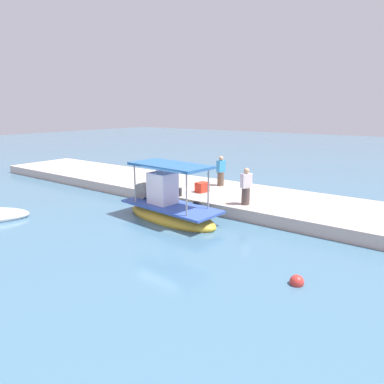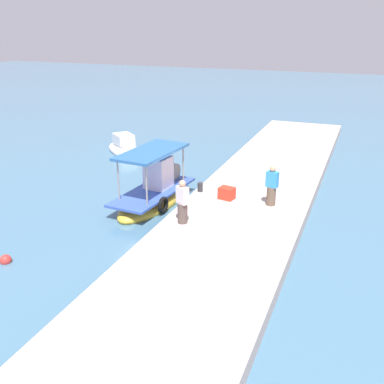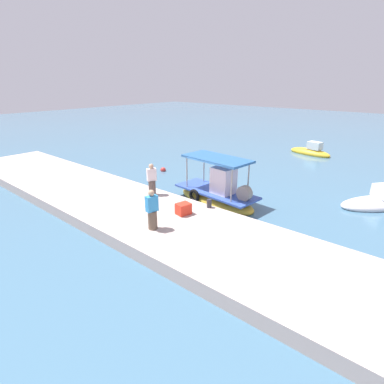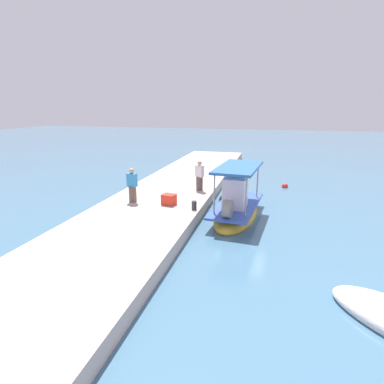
{
  "view_description": "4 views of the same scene",
  "coord_description": "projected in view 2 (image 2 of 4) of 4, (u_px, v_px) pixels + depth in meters",
  "views": [
    {
      "loc": [
        -9.15,
        11.12,
        4.88
      ],
      "look_at": [
        0.4,
        -2.11,
        0.88
      ],
      "focal_mm": 31.59,
      "sensor_mm": 36.0,
      "label": 1
    },
    {
      "loc": [
        -17.26,
        -8.9,
        7.91
      ],
      "look_at": [
        0.5,
        -1.99,
        0.75
      ],
      "focal_mm": 43.13,
      "sensor_mm": 36.0,
      "label": 2
    },
    {
      "loc": [
        9.44,
        -13.16,
        6.44
      ],
      "look_at": [
        -0.4,
        -1.54,
        0.82
      ],
      "focal_mm": 28.48,
      "sensor_mm": 36.0,
      "label": 3
    },
    {
      "loc": [
        14.74,
        1.32,
        5.29
      ],
      "look_at": [
        0.37,
        -2.43,
        1.17
      ],
      "focal_mm": 29.17,
      "sensor_mm": 36.0,
      "label": 4
    }
  ],
  "objects": [
    {
      "name": "moored_boat_near",
      "position": [
        127.0,
        150.0,
        28.92
      ],
      "size": [
        4.13,
        4.55,
        1.4
      ],
      "color": "silver",
      "rests_on": "ground_plane"
    },
    {
      "name": "fisherman_by_crate",
      "position": [
        272.0,
        187.0,
        19.19
      ],
      "size": [
        0.46,
        0.54,
        1.73
      ],
      "color": "brown",
      "rests_on": "dock_quay"
    },
    {
      "name": "mooring_bollard",
      "position": [
        200.0,
        187.0,
        20.91
      ],
      "size": [
        0.24,
        0.24,
        0.42
      ],
      "primitive_type": "cylinder",
      "color": "#2D2D33",
      "rests_on": "dock_quay"
    },
    {
      "name": "cargo_crate",
      "position": [
        227.0,
        193.0,
        20.03
      ],
      "size": [
        0.63,
        0.73,
        0.52
      ],
      "primitive_type": "cube",
      "rotation": [
        0.0,
        0.0,
        1.37
      ],
      "color": "red",
      "rests_on": "dock_quay"
    },
    {
      "name": "marker_buoy",
      "position": [
        6.0,
        260.0,
        15.96
      ],
      "size": [
        0.41,
        0.41,
        0.41
      ],
      "color": "red",
      "rests_on": "ground_plane"
    },
    {
      "name": "main_fishing_boat",
      "position": [
        154.0,
        194.0,
        20.88
      ],
      "size": [
        5.18,
        2.31,
        2.9
      ],
      "color": "gold",
      "rests_on": "ground_plane"
    },
    {
      "name": "fisherman_near_bollard",
      "position": [
        182.0,
        204.0,
        17.49
      ],
      "size": [
        0.52,
        0.56,
        1.73
      ],
      "color": "brown",
      "rests_on": "dock_quay"
    },
    {
      "name": "ground_plane",
      "position": [
        147.0,
        206.0,
        20.86
      ],
      "size": [
        120.0,
        120.0,
        0.0
      ],
      "primitive_type": "plane",
      "color": "#456E8A"
    },
    {
      "name": "dock_quay",
      "position": [
        242.0,
        214.0,
        19.26
      ],
      "size": [
        36.0,
        5.16,
        0.56
      ],
      "primitive_type": "cube",
      "color": "#C2ADA4",
      "rests_on": "ground_plane"
    }
  ]
}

